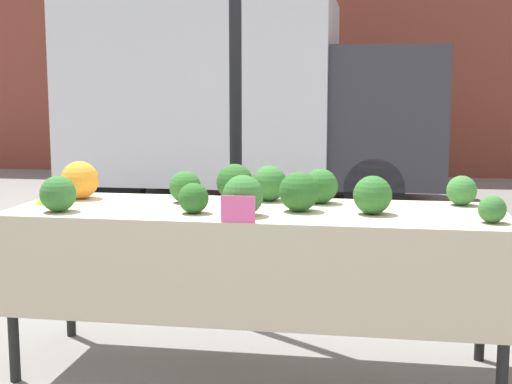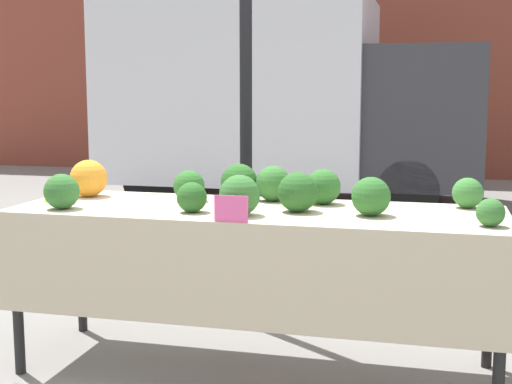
% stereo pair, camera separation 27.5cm
% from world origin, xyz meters
% --- Properties ---
extents(ground_plane, '(40.00, 40.00, 0.00)m').
position_xyz_m(ground_plane, '(0.00, 0.00, 0.00)').
color(ground_plane, gray).
extents(tent_pole, '(0.07, 0.07, 2.34)m').
position_xyz_m(tent_pole, '(-0.23, 0.67, 1.17)').
color(tent_pole, black).
rests_on(tent_pole, ground_plane).
extents(parked_truck, '(4.30, 2.22, 2.42)m').
position_xyz_m(parked_truck, '(-1.01, 5.21, 1.27)').
color(parked_truck, silver).
rests_on(parked_truck, ground_plane).
extents(market_table, '(2.32, 0.75, 0.80)m').
position_xyz_m(market_table, '(0.00, -0.06, 0.71)').
color(market_table, beige).
rests_on(market_table, ground_plane).
extents(orange_cauliflower, '(0.19, 0.19, 0.19)m').
position_xyz_m(orange_cauliflower, '(-0.95, 0.15, 0.90)').
color(orange_cauliflower, orange).
rests_on(orange_cauliflower, market_table).
extents(romanesco_head, '(0.12, 0.12, 0.10)m').
position_xyz_m(romanesco_head, '(-1.04, -0.03, 0.85)').
color(romanesco_head, '#93B238').
rests_on(romanesco_head, market_table).
extents(broccoli_head_0, '(0.18, 0.18, 0.18)m').
position_xyz_m(broccoli_head_0, '(0.21, -0.04, 0.90)').
color(broccoli_head_0, '#285B23').
rests_on(broccoli_head_0, market_table).
extents(broccoli_head_1, '(0.19, 0.19, 0.19)m').
position_xyz_m(broccoli_head_1, '(-0.15, 0.23, 0.90)').
color(broccoli_head_1, '#285B23').
rests_on(broccoli_head_1, market_table).
extents(broccoli_head_2, '(0.18, 0.18, 0.18)m').
position_xyz_m(broccoli_head_2, '(0.03, 0.25, 0.89)').
color(broccoli_head_2, '#336B2D').
rests_on(broccoli_head_2, market_table).
extents(broccoli_head_3, '(0.12, 0.12, 0.12)m').
position_xyz_m(broccoli_head_3, '(1.05, -0.19, 0.86)').
color(broccoli_head_3, '#336B2D').
rests_on(broccoli_head_3, market_table).
extents(broccoli_head_4, '(0.14, 0.14, 0.14)m').
position_xyz_m(broccoli_head_4, '(-0.26, -0.17, 0.87)').
color(broccoli_head_4, '#285B23').
rests_on(broccoli_head_4, market_table).
extents(broccoli_head_5, '(0.18, 0.18, 0.18)m').
position_xyz_m(broccoli_head_5, '(0.54, -0.06, 0.89)').
color(broccoli_head_5, '#2D6628').
rests_on(broccoli_head_5, market_table).
extents(broccoli_head_6, '(0.18, 0.18, 0.18)m').
position_xyz_m(broccoli_head_6, '(-0.03, -0.20, 0.90)').
color(broccoli_head_6, '#336B2D').
rests_on(broccoli_head_6, market_table).
extents(broccoli_head_7, '(0.15, 0.15, 0.15)m').
position_xyz_m(broccoli_head_7, '(0.97, 0.26, 0.88)').
color(broccoli_head_7, '#387533').
rests_on(broccoli_head_7, market_table).
extents(broccoli_head_8, '(0.17, 0.17, 0.17)m').
position_xyz_m(broccoli_head_8, '(-0.89, -0.23, 0.89)').
color(broccoli_head_8, '#336B2D').
rests_on(broccoli_head_8, market_table).
extents(broccoli_head_9, '(0.17, 0.17, 0.17)m').
position_xyz_m(broccoli_head_9, '(0.29, 0.21, 0.89)').
color(broccoli_head_9, '#2D6628').
rests_on(broccoli_head_9, market_table).
extents(broccoli_head_10, '(0.16, 0.16, 0.16)m').
position_xyz_m(broccoli_head_10, '(-0.38, 0.13, 0.88)').
color(broccoli_head_10, '#2D6628').
rests_on(broccoli_head_10, market_table).
extents(price_sign, '(0.15, 0.01, 0.12)m').
position_xyz_m(price_sign, '(-0.02, -0.36, 0.86)').
color(price_sign, '#F45B9E').
rests_on(price_sign, market_table).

